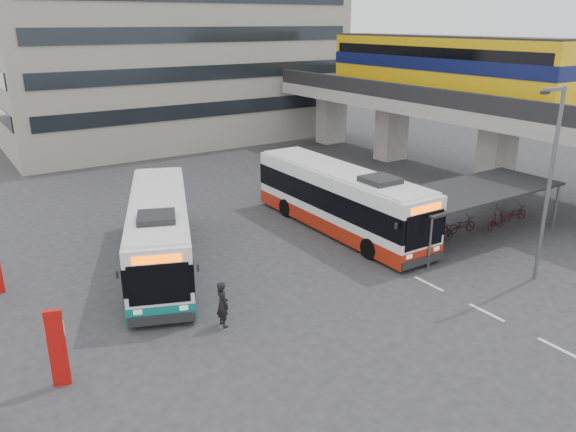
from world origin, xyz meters
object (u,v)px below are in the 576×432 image
bus_main (340,200)px  pedestrian (223,304)px  bus_teal (160,232)px  lamp_post (549,175)px

bus_main → pedestrian: bearing=-149.8°
bus_teal → bus_main: bearing=16.6°
lamp_post → bus_teal: bearing=143.8°
bus_main → bus_teal: 9.73m
pedestrian → bus_teal: bearing=-0.8°
bus_main → lamp_post: lamp_post is taller
bus_main → pedestrian: (-9.84, -5.64, -0.79)m
bus_teal → lamp_post: 16.82m
bus_main → lamp_post: size_ratio=1.48×
pedestrian → bus_main: bearing=-59.8°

